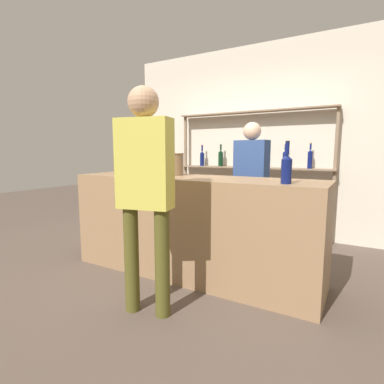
{
  "coord_description": "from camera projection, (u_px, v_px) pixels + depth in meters",
  "views": [
    {
      "loc": [
        1.48,
        -2.56,
        1.25
      ],
      "look_at": [
        0.0,
        0.0,
        0.85
      ],
      "focal_mm": 28.0,
      "sensor_mm": 36.0,
      "label": 1
    }
  ],
  "objects": [
    {
      "name": "ice_bucket",
      "position": [
        173.0,
        164.0,
        3.18
      ],
      "size": [
        0.23,
        0.23,
        0.23
      ],
      "color": "#846647",
      "rests_on": "bar_counter"
    },
    {
      "name": "server_behind_counter",
      "position": [
        251.0,
        177.0,
        3.56
      ],
      "size": [
        0.41,
        0.22,
        1.59
      ],
      "rotation": [
        0.0,
        0.0,
        -1.7
      ],
      "color": "#121C33",
      "rests_on": "ground_plane"
    },
    {
      "name": "back_wall",
      "position": [
        255.0,
        141.0,
        4.57
      ],
      "size": [
        4.14,
        0.12,
        2.8
      ],
      "primitive_type": "cube",
      "color": "beige",
      "rests_on": "ground_plane"
    },
    {
      "name": "bar_counter",
      "position": [
        192.0,
        226.0,
        3.03
      ],
      "size": [
        2.54,
        0.67,
        1.0
      ],
      "primitive_type": "cube",
      "color": "#997551",
      "rests_on": "ground_plane"
    },
    {
      "name": "counter_bottle_2",
      "position": [
        287.0,
        168.0,
        2.33
      ],
      "size": [
        0.08,
        0.08,
        0.33
      ],
      "color": "#0F1956",
      "rests_on": "bar_counter"
    },
    {
      "name": "counter_bottle_3",
      "position": [
        117.0,
        162.0,
        3.4
      ],
      "size": [
        0.07,
        0.07,
        0.34
      ],
      "color": "brown",
      "rests_on": "bar_counter"
    },
    {
      "name": "back_shelf",
      "position": [
        251.0,
        153.0,
        4.44
      ],
      "size": [
        2.33,
        0.18,
        1.83
      ],
      "color": "#897056",
      "rests_on": "ground_plane"
    },
    {
      "name": "customer_center",
      "position": [
        145.0,
        182.0,
        2.2
      ],
      "size": [
        0.43,
        0.26,
        1.71
      ],
      "rotation": [
        0.0,
        0.0,
        1.78
      ],
      "color": "brown",
      "rests_on": "ground_plane"
    },
    {
      "name": "counter_bottle_1",
      "position": [
        136.0,
        161.0,
        3.48
      ],
      "size": [
        0.09,
        0.09,
        0.36
      ],
      "color": "silver",
      "rests_on": "bar_counter"
    },
    {
      "name": "ground_plane",
      "position": [
        192.0,
        273.0,
        3.09
      ],
      "size": [
        16.0,
        16.0,
        0.0
      ],
      "primitive_type": "plane",
      "color": "brown"
    },
    {
      "name": "counter_bottle_0",
      "position": [
        152.0,
        161.0,
        3.39
      ],
      "size": [
        0.07,
        0.07,
        0.38
      ],
      "color": "silver",
      "rests_on": "bar_counter"
    }
  ]
}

